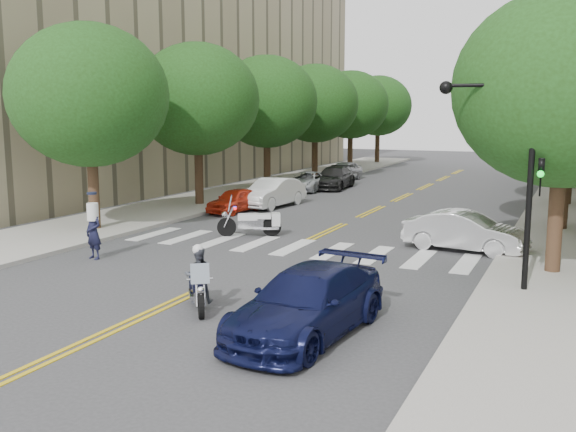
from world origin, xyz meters
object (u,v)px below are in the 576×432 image
Objects in this scene: motorcycle_parked at (255,222)px; sedan_blue at (307,303)px; convertible at (465,231)px; motorcycle_police at (198,280)px; officer_standing at (94,232)px.

motorcycle_parked reaches higher than sedan_blue.
convertible is (8.08, 0.66, 0.13)m from motorcycle_parked.
officer_standing is at bearing -64.03° from motorcycle_police.
convertible is 10.55m from sedan_blue.
sedan_blue is at bearing 179.37° from convertible.
motorcycle_parked is 1.29× the size of officer_standing.
sedan_blue is at bearing 132.54° from motorcycle_police.
convertible is at bearing 86.30° from sedan_blue.
sedan_blue reaches higher than convertible.
officer_standing reaches higher than motorcycle_parked.
motorcycle_parked reaches higher than convertible.
sedan_blue is (6.40, -9.76, 0.16)m from motorcycle_parked.
motorcycle_police is at bearing 174.28° from sedan_blue.
sedan_blue is at bearing -8.92° from officer_standing.
motorcycle_police reaches higher than sedan_blue.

